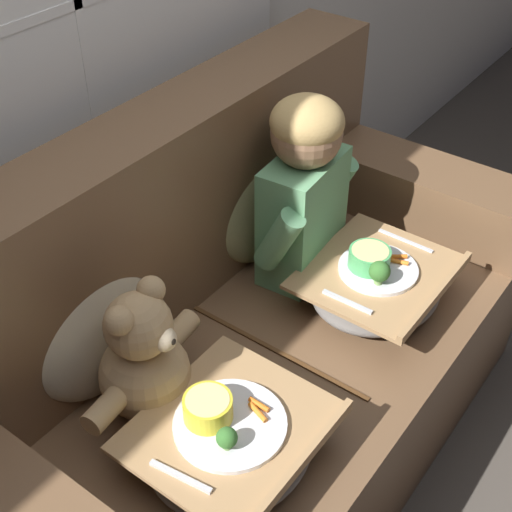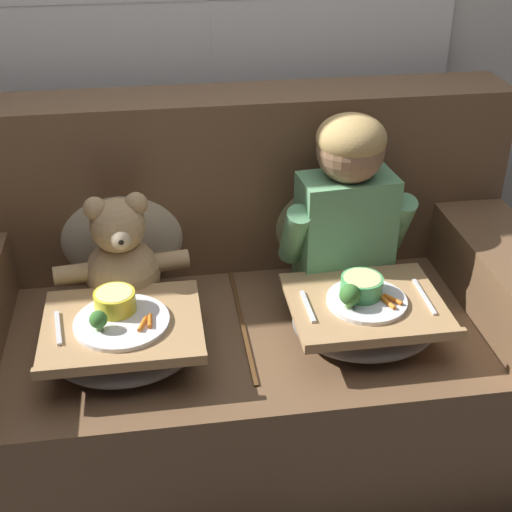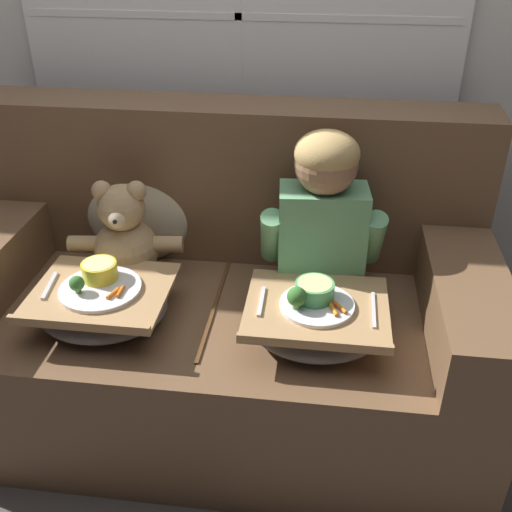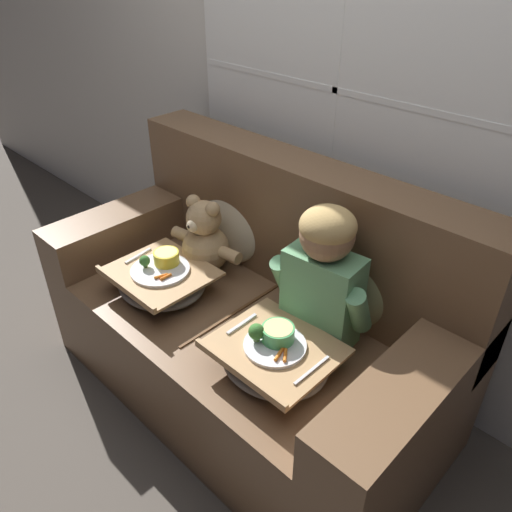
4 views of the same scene
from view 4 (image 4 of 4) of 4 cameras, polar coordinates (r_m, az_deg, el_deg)
name	(u,v)px [view 4 (image 4 of 4)]	position (r m, az deg, el deg)	size (l,w,h in m)	color
ground_plane	(244,389)	(2.38, -1.35, -14.96)	(14.00, 14.00, 0.00)	#4C443D
wall_back_with_window	(344,77)	(2.08, 10.01, 19.48)	(8.00, 0.08, 2.60)	beige
couch	(254,321)	(2.16, -0.19, -7.43)	(1.73, 0.88, 1.02)	brown
throw_pillow_behind_child	(348,277)	(1.93, 10.48, -2.38)	(0.40, 0.19, 0.42)	#898456
throw_pillow_behind_teddy	(232,220)	(2.28, -2.81, 4.16)	(0.40, 0.19, 0.41)	#C1B293
child_figure	(324,271)	(1.76, 7.76, -1.69)	(0.39, 0.20, 0.55)	#66A370
teddy_bear	(204,241)	(2.21, -5.92, 1.75)	(0.38, 0.27, 0.35)	tan
lap_tray_child	(274,356)	(1.76, 2.10, -11.38)	(0.41, 0.36, 0.19)	slate
lap_tray_teddy	(162,280)	(2.14, -10.75, -2.70)	(0.41, 0.36, 0.18)	slate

